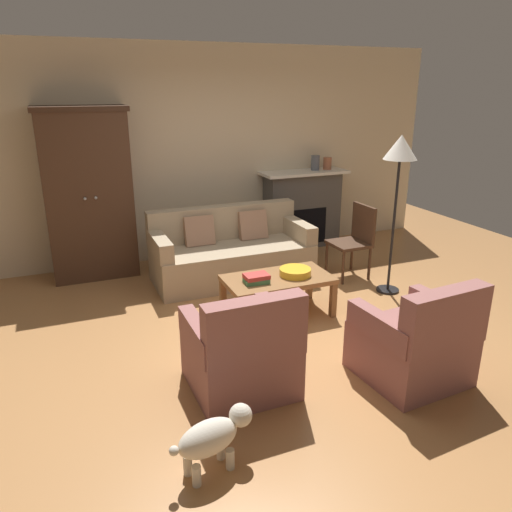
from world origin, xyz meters
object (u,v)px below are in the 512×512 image
at_px(mantel_vase_terracotta, 327,163).
at_px(coffee_table, 278,282).
at_px(fireplace, 302,208).
at_px(mantel_vase_slate, 315,163).
at_px(floor_lamp, 400,157).
at_px(dog, 213,436).
at_px(couch, 231,254).
at_px(book_stack, 256,278).
at_px(side_chair_wooden, 355,237).
at_px(armchair_near_right, 415,344).
at_px(armoire, 88,194).
at_px(fruit_bowl, 295,272).
at_px(armchair_near_left, 242,354).

bearing_deg(mantel_vase_terracotta, coffee_table, -130.34).
xyz_separation_m(fireplace, mantel_vase_slate, (0.18, -0.02, 0.66)).
distance_m(fireplace, mantel_vase_terracotta, 0.74).
distance_m(fireplace, floor_lamp, 2.17).
distance_m(coffee_table, dog, 2.28).
distance_m(couch, book_stack, 1.25).
bearing_deg(mantel_vase_slate, coffee_table, -126.85).
distance_m(coffee_table, side_chair_wooden, 1.51).
bearing_deg(dog, mantel_vase_slate, 54.13).
xyz_separation_m(armchair_near_right, floor_lamp, (0.94, 1.59, 1.23)).
distance_m(armoire, dog, 3.90).
relative_size(coffee_table, book_stack, 4.31).
bearing_deg(mantel_vase_terracotta, book_stack, -133.67).
xyz_separation_m(mantel_vase_slate, side_chair_wooden, (-0.14, -1.34, -0.71)).
bearing_deg(fruit_bowl, couch, 103.36).
bearing_deg(couch, fruit_bowl, -76.64).
relative_size(book_stack, armchair_near_right, 0.29).
distance_m(coffee_table, floor_lamp, 1.88).
relative_size(mantel_vase_slate, mantel_vase_terracotta, 1.22).
relative_size(fireplace, armchair_near_right, 1.43).
xyz_separation_m(couch, mantel_vase_terracotta, (1.79, 0.82, 0.89)).
relative_size(fireplace, mantel_vase_slate, 6.00).
xyz_separation_m(coffee_table, book_stack, (-0.26, -0.05, 0.10)).
height_order(couch, floor_lamp, floor_lamp).
distance_m(book_stack, armchair_near_left, 1.22).
bearing_deg(dog, mantel_vase_terracotta, 52.23).
bearing_deg(book_stack, dog, -119.75).
bearing_deg(fruit_bowl, mantel_vase_terracotta, 53.18).
distance_m(couch, armchair_near_left, 2.41).
distance_m(fruit_bowl, mantel_vase_slate, 2.52).
height_order(couch, mantel_vase_slate, mantel_vase_slate).
distance_m(fruit_bowl, floor_lamp, 1.68).
relative_size(couch, armchair_near_right, 2.18).
height_order(coffee_table, side_chair_wooden, side_chair_wooden).
relative_size(mantel_vase_terracotta, armchair_near_right, 0.20).
relative_size(armoire, coffee_table, 1.87).
distance_m(couch, mantel_vase_slate, 2.01).
distance_m(mantel_vase_terracotta, floor_lamp, 1.96).
relative_size(couch, floor_lamp, 1.08).
bearing_deg(couch, armchair_near_right, -77.13).
bearing_deg(mantel_vase_slate, dog, -125.87).
xyz_separation_m(coffee_table, floor_lamp, (1.46, 0.08, 1.18)).
height_order(coffee_table, mantel_vase_slate, mantel_vase_slate).
relative_size(couch, mantel_vase_terracotta, 11.17).
xyz_separation_m(couch, book_stack, (-0.16, -1.23, 0.15)).
bearing_deg(mantel_vase_terracotta, armchair_near_left, -128.88).
bearing_deg(armchair_near_right, armoire, 121.94).
bearing_deg(fireplace, couch, -149.20).
bearing_deg(fireplace, armoire, -178.49).
distance_m(armchair_near_left, floor_lamp, 2.86).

